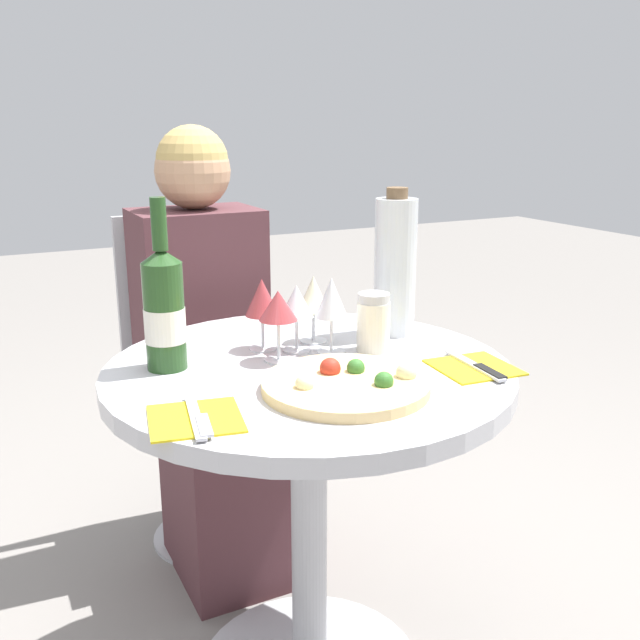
# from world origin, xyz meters

# --- Properties ---
(dining_table) EXTENTS (0.82, 0.82, 0.75)m
(dining_table) POSITION_xyz_m (0.00, 0.00, 0.56)
(dining_table) COLOR #B2B2B7
(dining_table) RESTS_ON ground_plane
(chair_behind_diner) EXTENTS (0.37, 0.37, 0.97)m
(chair_behind_diner) POSITION_xyz_m (-0.02, 0.71, 0.47)
(chair_behind_diner) COLOR #ADADB2
(chair_behind_diner) RESTS_ON ground_plane
(seated_diner) EXTENTS (0.33, 0.48, 1.22)m
(seated_diner) POSITION_xyz_m (-0.02, 0.56, 0.56)
(seated_diner) COLOR #512D33
(seated_diner) RESTS_ON ground_plane
(pizza_large) EXTENTS (0.31, 0.31, 0.05)m
(pizza_large) POSITION_xyz_m (0.00, -0.15, 0.77)
(pizza_large) COLOR #E5C17F
(pizza_large) RESTS_ON dining_table
(wine_bottle) EXTENTS (0.08, 0.08, 0.34)m
(wine_bottle) POSITION_xyz_m (-0.26, 0.11, 0.87)
(wine_bottle) COLOR #23471E
(wine_bottle) RESTS_ON dining_table
(tall_carafe) EXTENTS (0.09, 0.09, 0.33)m
(tall_carafe) POSITION_xyz_m (0.27, 0.11, 0.91)
(tall_carafe) COLOR silver
(tall_carafe) RESTS_ON dining_table
(sugar_shaker) EXTENTS (0.07, 0.07, 0.12)m
(sugar_shaker) POSITION_xyz_m (0.16, 0.02, 0.82)
(sugar_shaker) COLOR silver
(sugar_shaker) RESTS_ON dining_table
(wine_glass_back_left) EXTENTS (0.07, 0.07, 0.15)m
(wine_glass_back_left) POSITION_xyz_m (-0.04, 0.14, 0.87)
(wine_glass_back_left) COLOR silver
(wine_glass_back_left) RESTS_ON dining_table
(wine_glass_back_right) EXTENTS (0.07, 0.07, 0.15)m
(wine_glass_back_right) POSITION_xyz_m (0.08, 0.14, 0.86)
(wine_glass_back_right) COLOR silver
(wine_glass_back_right) RESTS_ON dining_table
(wine_glass_front_right) EXTENTS (0.07, 0.07, 0.16)m
(wine_glass_front_right) POSITION_xyz_m (0.08, 0.05, 0.87)
(wine_glass_front_right) COLOR silver
(wine_glass_front_right) RESTS_ON dining_table
(wine_glass_front_left) EXTENTS (0.08, 0.08, 0.15)m
(wine_glass_front_left) POSITION_xyz_m (-0.04, 0.05, 0.87)
(wine_glass_front_left) COLOR silver
(wine_glass_front_left) RESTS_ON dining_table
(wine_glass_center) EXTENTS (0.07, 0.07, 0.14)m
(wine_glass_center) POSITION_xyz_m (0.02, 0.09, 0.86)
(wine_glass_center) COLOR silver
(wine_glass_center) RESTS_ON dining_table
(place_setting_left) EXTENTS (0.18, 0.19, 0.01)m
(place_setting_left) POSITION_xyz_m (-0.28, -0.16, 0.76)
(place_setting_left) COLOR yellow
(place_setting_left) RESTS_ON dining_table
(place_setting_right) EXTENTS (0.16, 0.19, 0.01)m
(place_setting_right) POSITION_xyz_m (0.28, -0.17, 0.76)
(place_setting_right) COLOR yellow
(place_setting_right) RESTS_ON dining_table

